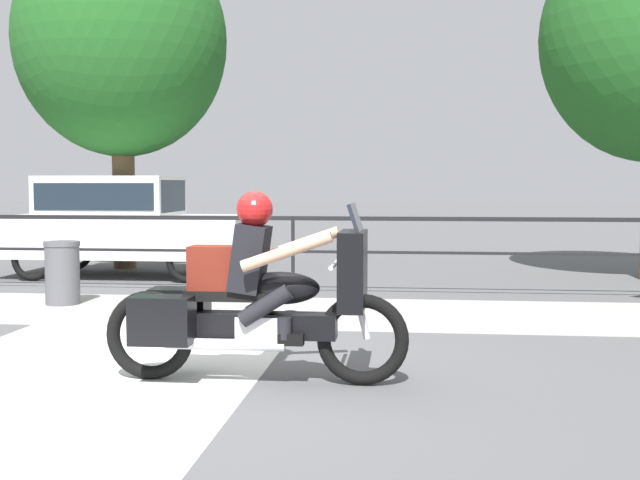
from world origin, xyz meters
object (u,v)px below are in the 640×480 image
object	(u,v)px
motorcycle	(254,298)
tree_behind_car	(121,42)
trash_bin	(62,273)
parked_car	(121,220)

from	to	relation	value
motorcycle	tree_behind_car	world-z (taller)	tree_behind_car
trash_bin	motorcycle	bearing A→B (deg)	-48.86
trash_bin	tree_behind_car	xyz separation A→B (m)	(-0.79, 4.49, 3.78)
trash_bin	tree_behind_car	size ratio (longest dim) A/B	0.13
motorcycle	trash_bin	bearing A→B (deg)	132.56
parked_car	trash_bin	world-z (taller)	parked_car
motorcycle	trash_bin	size ratio (longest dim) A/B	2.94
parked_car	trash_bin	size ratio (longest dim) A/B	5.01
trash_bin	tree_behind_car	world-z (taller)	tree_behind_car
motorcycle	trash_bin	xyz separation A→B (m)	(-3.28, 3.76, -0.26)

